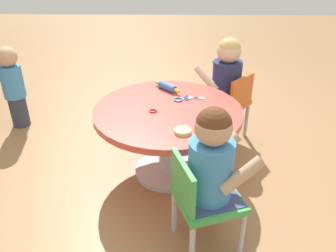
# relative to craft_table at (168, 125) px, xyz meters

# --- Properties ---
(ground_plane) EXTENTS (10.00, 10.00, 0.00)m
(ground_plane) POSITION_rel_craft_table_xyz_m (0.00, 0.00, -0.37)
(ground_plane) COLOR #9E7247
(craft_table) EXTENTS (0.92, 0.92, 0.48)m
(craft_table) POSITION_rel_craft_table_xyz_m (0.00, 0.00, 0.00)
(craft_table) COLOR silver
(craft_table) RESTS_ON ground
(child_chair_left) EXTENTS (0.38, 0.38, 0.54)m
(child_chair_left) POSITION_rel_craft_table_xyz_m (-0.62, -0.18, -0.06)
(child_chair_left) COLOR #B7B7BC
(child_chair_left) RESTS_ON ground
(seated_child_left) EXTENTS (0.37, 0.41, 0.51)m
(seated_child_left) POSITION_rel_craft_table_xyz_m (-0.60, -0.21, 0.16)
(seated_child_left) COLOR #3F4772
(seated_child_left) RESTS_ON ground
(child_chair_right) EXTENTS (0.42, 0.42, 0.54)m
(child_chair_right) POSITION_rel_craft_table_xyz_m (0.46, -0.45, -0.06)
(child_chair_right) COLOR #B7B7BC
(child_chair_right) RESTS_ON ground
(seated_child_right) EXTENTS (0.43, 0.44, 0.51)m
(seated_child_right) POSITION_rel_craft_table_xyz_m (0.49, -0.42, 0.16)
(seated_child_right) COLOR #3F4772
(seated_child_right) RESTS_ON ground
(toddler_standing) EXTENTS (0.17, 0.17, 0.67)m
(toddler_standing) POSITION_rel_craft_table_xyz_m (0.64, 1.25, -0.01)
(toddler_standing) COLOR #33384C
(toddler_standing) RESTS_ON ground
(rolling_pin) EXTENTS (0.18, 0.18, 0.05)m
(rolling_pin) POSITION_rel_craft_table_xyz_m (0.29, 0.01, 0.13)
(rolling_pin) COLOR #3F72CC
(rolling_pin) RESTS_ON craft_table
(craft_scissors) EXTENTS (0.08, 0.14, 0.01)m
(craft_scissors) POSITION_rel_craft_table_xyz_m (0.16, -0.15, 0.11)
(craft_scissors) COLOR silver
(craft_scissors) RESTS_ON craft_table
(playdough_blob_0) EXTENTS (0.09, 0.09, 0.02)m
(playdough_blob_0) POSITION_rel_craft_table_xyz_m (-0.29, -0.08, 0.12)
(playdough_blob_0) COLOR #B2E58C
(playdough_blob_0) RESTS_ON craft_table
(cookie_cutter_0) EXTENTS (0.06, 0.06, 0.01)m
(cookie_cutter_0) POSITION_rel_craft_table_xyz_m (0.13, -0.06, 0.11)
(cookie_cutter_0) COLOR #3F99D8
(cookie_cutter_0) RESTS_ON craft_table
(cookie_cutter_1) EXTENTS (0.05, 0.05, 0.01)m
(cookie_cutter_1) POSITION_rel_craft_table_xyz_m (-0.03, 0.09, 0.11)
(cookie_cutter_1) COLOR red
(cookie_cutter_1) RESTS_ON craft_table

